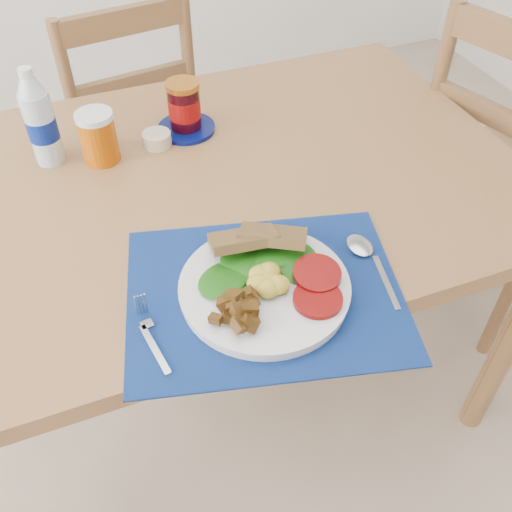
{
  "coord_description": "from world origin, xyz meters",
  "views": [
    {
      "loc": [
        -0.24,
        -0.75,
        1.49
      ],
      "look_at": [
        0.01,
        -0.1,
        0.8
      ],
      "focal_mm": 40.0,
      "sensor_mm": 36.0,
      "label": 1
    }
  ],
  "objects": [
    {
      "name": "water_bottle",
      "position": [
        -0.28,
        0.39,
        0.85
      ],
      "size": [
        0.06,
        0.06,
        0.22
      ],
      "color": "#ADBFCC",
      "rests_on": "table"
    },
    {
      "name": "placemat",
      "position": [
        0.01,
        -0.14,
        0.75
      ],
      "size": [
        0.54,
        0.47,
        0.0
      ],
      "primitive_type": "cube",
      "rotation": [
        0.0,
        0.0,
        -0.24
      ],
      "color": "black",
      "rests_on": "table"
    },
    {
      "name": "jam_on_saucer",
      "position": [
        0.03,
        0.4,
        0.8
      ],
      "size": [
        0.14,
        0.14,
        0.12
      ],
      "color": "#040D4D",
      "rests_on": "table"
    },
    {
      "name": "fork",
      "position": [
        -0.19,
        -0.16,
        0.76
      ],
      "size": [
        0.03,
        0.15,
        0.0
      ],
      "rotation": [
        0.0,
        0.0,
        0.16
      ],
      "color": "#B2B5BA",
      "rests_on": "placemat"
    },
    {
      "name": "chair_end",
      "position": [
        0.87,
        0.21,
        0.59
      ],
      "size": [
        0.53,
        0.55,
        1.18
      ],
      "rotation": [
        0.0,
        0.0,
        1.87
      ],
      "color": "brown",
      "rests_on": "ground"
    },
    {
      "name": "juice_glass",
      "position": [
        -0.17,
        0.35,
        0.8
      ],
      "size": [
        0.08,
        0.08,
        0.11
      ],
      "primitive_type": "cylinder",
      "color": "#AA4904",
      "rests_on": "table"
    },
    {
      "name": "chair_far",
      "position": [
        -0.04,
        0.88,
        0.56
      ],
      "size": [
        0.47,
        0.45,
        1.11
      ],
      "rotation": [
        0.0,
        0.0,
        3.29
      ],
      "color": "brown",
      "rests_on": "ground"
    },
    {
      "name": "spoon",
      "position": [
        0.22,
        -0.14,
        0.76
      ],
      "size": [
        0.04,
        0.19,
        0.01
      ],
      "rotation": [
        0.0,
        0.0,
        -0.21
      ],
      "color": "#B2B5BA",
      "rests_on": "placemat"
    },
    {
      "name": "ramekin",
      "position": [
        -0.05,
        0.36,
        0.77
      ],
      "size": [
        0.06,
        0.06,
        0.03
      ],
      "primitive_type": "cylinder",
      "color": "#CBB595",
      "rests_on": "table"
    },
    {
      "name": "breakfast_plate",
      "position": [
        0.01,
        -0.15,
        0.77
      ],
      "size": [
        0.29,
        0.29,
        0.07
      ],
      "rotation": [
        0.0,
        0.0,
        -0.27
      ],
      "color": "silver",
      "rests_on": "placemat"
    },
    {
      "name": "table",
      "position": [
        0.0,
        0.2,
        0.67
      ],
      "size": [
        1.4,
        0.9,
        0.75
      ],
      "color": "brown",
      "rests_on": "ground"
    },
    {
      "name": "ground",
      "position": [
        0.0,
        0.0,
        0.0
      ],
      "size": [
        4.0,
        4.0,
        0.0
      ],
      "primitive_type": "plane",
      "color": "gray",
      "rests_on": "ground"
    }
  ]
}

